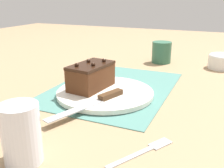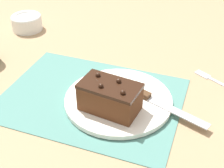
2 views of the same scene
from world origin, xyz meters
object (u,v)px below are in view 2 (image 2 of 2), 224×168
object	(u,v)px
cake_plate	(118,100)
serving_knife	(150,98)
dessert_fork	(214,80)
small_bowl	(27,22)
chocolate_cake	(110,97)

from	to	relation	value
cake_plate	serving_knife	bearing A→B (deg)	-164.81
serving_knife	dessert_fork	world-z (taller)	serving_knife
serving_knife	dessert_fork	xyz separation A→B (m)	(-0.14, -0.17, -0.02)
cake_plate	small_bowl	bearing A→B (deg)	-32.84
cake_plate	dessert_fork	world-z (taller)	cake_plate
cake_plate	chocolate_cake	world-z (taller)	chocolate_cake
chocolate_cake	dessert_fork	distance (m)	0.33
serving_knife	small_bowl	size ratio (longest dim) A/B	2.14
small_bowl	dessert_fork	size ratio (longest dim) A/B	0.78
chocolate_cake	serving_knife	world-z (taller)	chocolate_cake
serving_knife	small_bowl	distance (m)	0.60
cake_plate	serving_knife	distance (m)	0.08
cake_plate	chocolate_cake	xyz separation A→B (m)	(0.01, 0.05, 0.04)
chocolate_cake	serving_knife	xyz separation A→B (m)	(-0.08, -0.07, -0.03)
cake_plate	small_bowl	size ratio (longest dim) A/B	2.52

